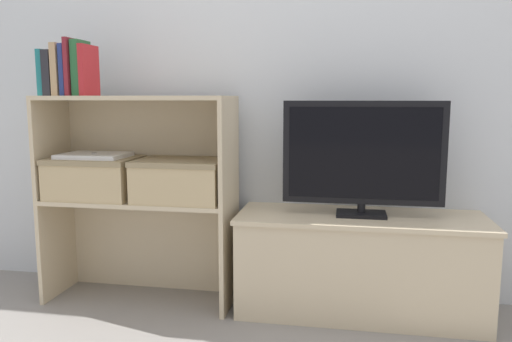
% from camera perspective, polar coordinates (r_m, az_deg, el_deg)
% --- Properties ---
extents(ground_plane, '(16.00, 16.00, 0.00)m').
position_cam_1_polar(ground_plane, '(2.29, -0.78, -16.87)').
color(ground_plane, gray).
extents(wall_back, '(10.00, 0.05, 2.40)m').
position_cam_1_polar(wall_back, '(2.51, 1.11, 13.43)').
color(wall_back, silver).
rests_on(wall_back, ground_plane).
extents(tv_stand, '(1.11, 0.41, 0.45)m').
position_cam_1_polar(tv_stand, '(2.36, 11.75, -10.38)').
color(tv_stand, '#CCB793').
rests_on(tv_stand, ground_plane).
extents(tv, '(0.71, 0.14, 0.51)m').
position_cam_1_polar(tv, '(2.25, 12.12, 1.76)').
color(tv, black).
rests_on(tv, tv_stand).
extents(bookshelf_lower_tier, '(0.90, 0.33, 0.50)m').
position_cam_1_polar(bookshelf_lower_tier, '(2.55, -12.45, -6.84)').
color(bookshelf_lower_tier, '#CCB793').
rests_on(bookshelf_lower_tier, ground_plane).
extents(bookshelf_upper_tier, '(0.90, 0.33, 0.48)m').
position_cam_1_polar(bookshelf_upper_tier, '(2.47, -12.81, 4.26)').
color(bookshelf_upper_tier, '#CCB793').
rests_on(bookshelf_upper_tier, bookshelf_lower_tier).
extents(book_teal, '(0.03, 0.13, 0.21)m').
position_cam_1_polar(book_teal, '(2.55, -22.81, 10.28)').
color(book_teal, '#1E7075').
rests_on(book_teal, bookshelf_upper_tier).
extents(book_charcoal, '(0.04, 0.14, 0.21)m').
position_cam_1_polar(book_charcoal, '(2.53, -22.09, 10.30)').
color(book_charcoal, '#232328').
rests_on(book_charcoal, bookshelf_upper_tier).
extents(book_tan, '(0.03, 0.15, 0.24)m').
position_cam_1_polar(book_tan, '(2.51, -21.31, 10.71)').
color(book_tan, tan).
rests_on(book_tan, bookshelf_upper_tier).
extents(book_navy, '(0.02, 0.14, 0.23)m').
position_cam_1_polar(book_navy, '(2.49, -20.63, 10.71)').
color(book_navy, navy).
rests_on(book_navy, bookshelf_upper_tier).
extents(book_maroon, '(0.02, 0.16, 0.26)m').
position_cam_1_polar(book_maroon, '(2.47, -20.04, 11.06)').
color(book_maroon, maroon).
rests_on(book_maroon, bookshelf_upper_tier).
extents(book_forest, '(0.04, 0.13, 0.25)m').
position_cam_1_polar(book_forest, '(2.46, -19.35, 11.02)').
color(book_forest, '#286638').
rests_on(book_forest, bookshelf_upper_tier).
extents(book_crimson, '(0.02, 0.15, 0.23)m').
position_cam_1_polar(book_crimson, '(2.44, -18.55, 10.83)').
color(book_crimson, '#B22328').
rests_on(book_crimson, bookshelf_upper_tier).
extents(storage_basket_left, '(0.41, 0.30, 0.19)m').
position_cam_1_polar(storage_basket_left, '(2.52, -17.90, -0.47)').
color(storage_basket_left, tan).
rests_on(storage_basket_left, bookshelf_lower_tier).
extents(storage_basket_right, '(0.41, 0.30, 0.19)m').
position_cam_1_polar(storage_basket_right, '(2.34, -8.55, -0.78)').
color(storage_basket_right, tan).
rests_on(storage_basket_right, bookshelf_lower_tier).
extents(laptop, '(0.31, 0.23, 0.02)m').
position_cam_1_polar(laptop, '(2.50, -18.00, 1.71)').
color(laptop, white).
rests_on(laptop, storage_basket_left).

